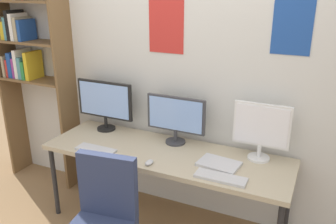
# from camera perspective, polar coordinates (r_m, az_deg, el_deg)

# --- Properties ---
(wall_back) EXTENTS (4.54, 0.11, 2.60)m
(wall_back) POSITION_cam_1_polar(r_m,az_deg,el_deg) (3.23, 2.78, 5.55)
(wall_back) COLOR silver
(wall_back) RESTS_ON ground_plane
(desk) EXTENTS (2.14, 0.68, 0.74)m
(desk) POSITION_cam_1_polar(r_m,az_deg,el_deg) (3.09, -0.39, -7.30)
(desk) COLOR tan
(desk) RESTS_ON ground_plane
(bookshelf) EXTENTS (0.83, 0.28, 2.25)m
(bookshelf) POSITION_cam_1_polar(r_m,az_deg,el_deg) (4.00, -21.76, 9.42)
(bookshelf) COLOR brown
(bookshelf) RESTS_ON ground_plane
(monitor_left) EXTENTS (0.59, 0.18, 0.49)m
(monitor_left) POSITION_cam_1_polar(r_m,az_deg,el_deg) (3.49, -10.12, 1.55)
(monitor_left) COLOR black
(monitor_left) RESTS_ON desk
(monitor_center) EXTENTS (0.55, 0.18, 0.44)m
(monitor_center) POSITION_cam_1_polar(r_m,az_deg,el_deg) (3.15, 1.24, -0.83)
(monitor_center) COLOR #38383D
(monitor_center) RESTS_ON desk
(monitor_right) EXTENTS (0.45, 0.18, 0.48)m
(monitor_right) POSITION_cam_1_polar(r_m,az_deg,el_deg) (2.94, 14.75, -2.65)
(monitor_right) COLOR silver
(monitor_right) RESTS_ON desk
(keyboard_left) EXTENTS (0.36, 0.13, 0.02)m
(keyboard_left) POSITION_cam_1_polar(r_m,az_deg,el_deg) (3.15, -11.52, -5.94)
(keyboard_left) COLOR silver
(keyboard_left) RESTS_ON desk
(keyboard_right) EXTENTS (0.39, 0.13, 0.02)m
(keyboard_right) POSITION_cam_1_polar(r_m,az_deg,el_deg) (2.70, 8.45, -10.38)
(keyboard_right) COLOR silver
(keyboard_right) RESTS_ON desk
(computer_mouse) EXTENTS (0.06, 0.10, 0.03)m
(computer_mouse) POSITION_cam_1_polar(r_m,az_deg,el_deg) (2.87, -3.04, -8.10)
(computer_mouse) COLOR silver
(computer_mouse) RESTS_ON desk
(laptop_closed) EXTENTS (0.34, 0.26, 0.02)m
(laptop_closed) POSITION_cam_1_polar(r_m,az_deg,el_deg) (2.88, 8.18, -8.25)
(laptop_closed) COLOR silver
(laptop_closed) RESTS_ON desk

